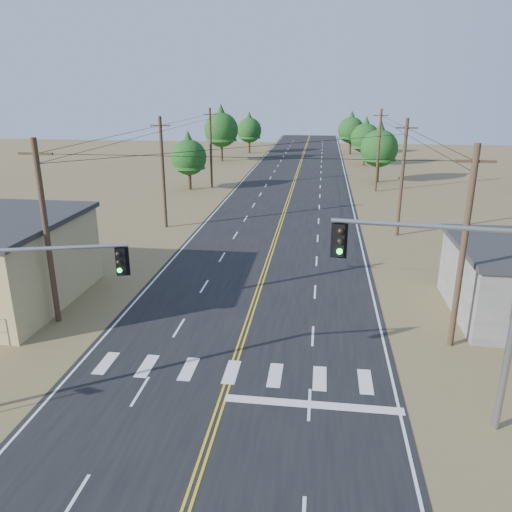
# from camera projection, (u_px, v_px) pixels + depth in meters

# --- Properties ---
(road) EXTENTS (15.00, 200.00, 0.02)m
(road) POSITION_uv_depth(u_px,v_px,m) (276.00, 237.00, 43.40)
(road) COLOR black
(road) RESTS_ON ground
(utility_pole_left_near) EXTENTS (1.80, 0.30, 10.00)m
(utility_pole_left_near) POSITION_uv_depth(u_px,v_px,m) (46.00, 232.00, 26.15)
(utility_pole_left_near) COLOR #4C3826
(utility_pole_left_near) RESTS_ON ground
(utility_pole_left_mid) EXTENTS (1.80, 0.30, 10.00)m
(utility_pole_left_mid) POSITION_uv_depth(u_px,v_px,m) (163.00, 172.00, 44.94)
(utility_pole_left_mid) COLOR #4C3826
(utility_pole_left_mid) RESTS_ON ground
(utility_pole_left_far) EXTENTS (1.80, 0.30, 10.00)m
(utility_pole_left_far) POSITION_uv_depth(u_px,v_px,m) (211.00, 147.00, 63.74)
(utility_pole_left_far) COLOR #4C3826
(utility_pole_left_far) RESTS_ON ground
(utility_pole_right_near) EXTENTS (1.80, 0.30, 10.00)m
(utility_pole_right_near) POSITION_uv_depth(u_px,v_px,m) (463.00, 248.00, 23.55)
(utility_pole_right_near) COLOR #4C3826
(utility_pole_right_near) RESTS_ON ground
(utility_pole_right_mid) EXTENTS (1.80, 0.30, 10.00)m
(utility_pole_right_mid) POSITION_uv_depth(u_px,v_px,m) (402.00, 177.00, 42.35)
(utility_pole_right_mid) COLOR #4C3826
(utility_pole_right_mid) RESTS_ON ground
(utility_pole_right_far) EXTENTS (1.80, 0.30, 10.00)m
(utility_pole_right_far) POSITION_uv_depth(u_px,v_px,m) (378.00, 150.00, 61.14)
(utility_pole_right_far) COLOR #4C3826
(utility_pole_right_far) RESTS_ON ground
(signal_mast_left) EXTENTS (6.16, 1.87, 6.86)m
(signal_mast_left) POSITION_uv_depth(u_px,v_px,m) (14.00, 300.00, 18.88)
(signal_mast_left) COLOR gray
(signal_mast_left) RESTS_ON ground
(signal_mast_right) EXTENTS (6.68, 1.00, 7.98)m
(signal_mast_right) POSITION_uv_depth(u_px,v_px,m) (460.00, 292.00, 17.72)
(signal_mast_right) COLOR gray
(signal_mast_right) RESTS_ON ground
(tree_left_near) EXTENTS (4.44, 4.44, 7.41)m
(tree_left_near) POSITION_uv_depth(u_px,v_px,m) (189.00, 154.00, 62.42)
(tree_left_near) COLOR #3F2D1E
(tree_left_near) RESTS_ON ground
(tree_left_mid) EXTENTS (5.91, 5.91, 9.85)m
(tree_left_mid) POSITION_uv_depth(u_px,v_px,m) (221.00, 126.00, 86.79)
(tree_left_mid) COLOR #3F2D1E
(tree_left_mid) RESTS_ON ground
(tree_left_far) EXTENTS (4.85, 4.85, 8.09)m
(tree_left_far) POSITION_uv_depth(u_px,v_px,m) (249.00, 128.00, 98.19)
(tree_left_far) COLOR #3F2D1E
(tree_left_far) RESTS_ON ground
(tree_right_near) EXTENTS (5.00, 5.00, 8.34)m
(tree_right_near) POSITION_uv_depth(u_px,v_px,m) (380.00, 145.00, 67.21)
(tree_right_near) COLOR #3F2D1E
(tree_right_near) RESTS_ON ground
(tree_right_mid) EXTENTS (4.83, 4.83, 8.06)m
(tree_right_mid) POSITION_uv_depth(u_px,v_px,m) (365.00, 135.00, 82.32)
(tree_right_mid) COLOR #3F2D1E
(tree_right_mid) RESTS_ON ground
(tree_right_far) EXTENTS (5.01, 5.01, 8.36)m
(tree_right_far) POSITION_uv_depth(u_px,v_px,m) (351.00, 127.00, 96.36)
(tree_right_far) COLOR #3F2D1E
(tree_right_far) RESTS_ON ground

